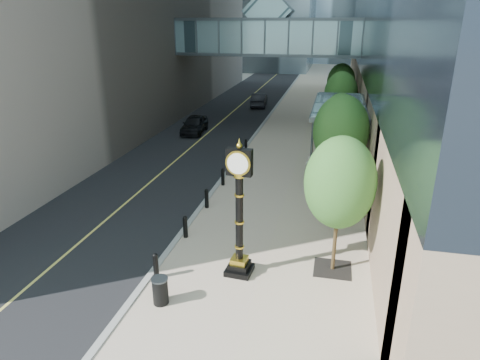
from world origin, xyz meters
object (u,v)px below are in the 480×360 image
object	(u,v)px
street_clock	(239,220)
pedestrian	(310,168)
trash_bin	(160,291)
car_near	(194,124)
car_far	(259,100)

from	to	relation	value
street_clock	pedestrian	xyz separation A→B (m)	(1.87, 10.42, -1.43)
trash_bin	pedestrian	distance (m)	13.41
car_near	car_far	bearing A→B (deg)	71.29
pedestrian	trash_bin	bearing A→B (deg)	86.03
car_far	car_near	bearing A→B (deg)	70.59
pedestrian	car_near	size ratio (longest dim) A/B	0.36
street_clock	pedestrian	size ratio (longest dim) A/B	3.33
street_clock	trash_bin	xyz separation A→B (m)	(-2.16, -2.37, -1.74)
car_far	pedestrian	bearing A→B (deg)	102.55
street_clock	car_far	world-z (taller)	street_clock
trash_bin	car_far	xyz separation A→B (m)	(-2.92, 34.81, 0.23)
car_near	car_far	xyz separation A→B (m)	(3.24, 12.55, -0.00)
pedestrian	street_clock	bearing A→B (deg)	93.34
trash_bin	car_far	bearing A→B (deg)	94.79
car_near	pedestrian	bearing A→B (deg)	-47.20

